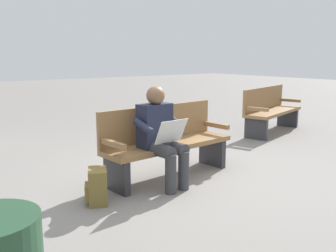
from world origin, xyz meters
TOP-DOWN VIEW (x-y plane):
  - ground_plane at (0.00, 0.00)m, footprint 40.00×40.00m
  - bench_near at (0.01, -0.07)m, footprint 1.83×0.61m
  - person_seated at (0.27, 0.18)m, footprint 0.59×0.59m
  - backpack at (1.13, 0.23)m, footprint 0.32×0.35m
  - bench_far at (-3.36, -1.06)m, footprint 1.86×0.94m

SIDE VIEW (x-z plane):
  - ground_plane at x=0.00m, z-range 0.00..0.00m
  - backpack at x=1.13m, z-range 0.00..0.36m
  - bench_near at x=0.01m, z-range 0.01..0.91m
  - bench_far at x=-3.36m, z-range 0.01..0.91m
  - person_seated at x=0.27m, z-range 0.04..1.22m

